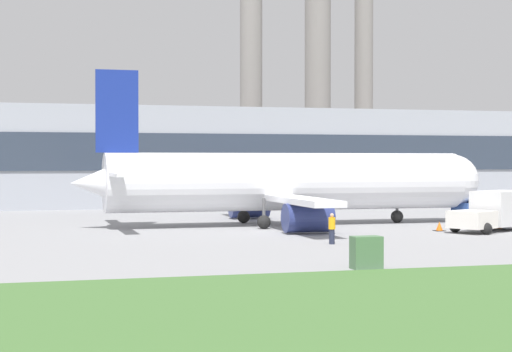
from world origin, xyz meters
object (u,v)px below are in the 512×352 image
ground_crew_person (332,228)px  baggage_truck (495,211)px  airplane (283,183)px  pushback_tug (480,210)px

ground_crew_person → baggage_truck: bearing=22.0°
airplane → ground_crew_person: airplane is taller
pushback_tug → baggage_truck: 8.23m
airplane → baggage_truck: bearing=-35.1°
pushback_tug → ground_crew_person: pushback_tug is taller
airplane → baggage_truck: 13.61m
airplane → ground_crew_person: (-1.39, -12.82, -2.00)m
baggage_truck → pushback_tug: bearing=65.9°
baggage_truck → ground_crew_person: baggage_truck is taller
pushback_tug → airplane: bearing=178.9°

